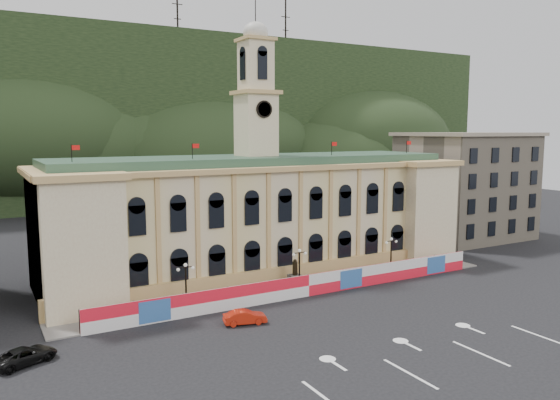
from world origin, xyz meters
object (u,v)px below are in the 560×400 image
red_sedan (245,317)px  black_suv (25,356)px  lamp_center (299,266)px  statue (295,280)px

red_sedan → black_suv: black_suv is taller
red_sedan → black_suv: size_ratio=0.81×
lamp_center → black_suv: size_ratio=0.93×
lamp_center → red_sedan: 12.53m
lamp_center → red_sedan: bearing=-147.3°
lamp_center → red_sedan: lamp_center is taller
statue → red_sedan: size_ratio=0.83×
black_suv → statue: bearing=-99.3°
statue → lamp_center: 2.14m
statue → lamp_center: (0.00, -1.00, 1.89)m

